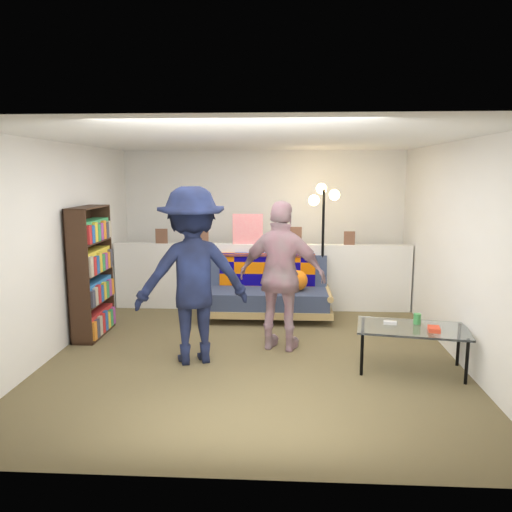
{
  "coord_description": "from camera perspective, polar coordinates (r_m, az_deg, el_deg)",
  "views": [
    {
      "loc": [
        0.33,
        -5.56,
        2.04
      ],
      "look_at": [
        0.0,
        0.4,
        1.05
      ],
      "focal_mm": 35.0,
      "sensor_mm": 36.0,
      "label": 1
    }
  ],
  "objects": [
    {
      "name": "half_wall_ledge",
      "position": [
        7.53,
        0.6,
        -2.38
      ],
      "size": [
        4.45,
        0.15,
        1.0
      ],
      "primitive_type": "cube",
      "color": "silver",
      "rests_on": "ground"
    },
    {
      "name": "room_shell",
      "position": [
        6.05,
        0.04,
        5.92
      ],
      "size": [
        4.6,
        5.05,
        2.45
      ],
      "color": "silver",
      "rests_on": "ground"
    },
    {
      "name": "coffee_table",
      "position": [
        5.47,
        17.51,
        -8.09
      ],
      "size": [
        1.2,
        0.79,
        0.58
      ],
      "color": "black",
      "rests_on": "ground"
    },
    {
      "name": "floor_lamp",
      "position": [
        7.25,
        7.65,
        3.84
      ],
      "size": [
        0.44,
        0.37,
        1.9
      ],
      "color": "black",
      "rests_on": "ground"
    },
    {
      "name": "bookshelf",
      "position": [
        6.6,
        -18.33,
        -2.22
      ],
      "size": [
        0.27,
        0.82,
        1.64
      ],
      "color": "black",
      "rests_on": "ground"
    },
    {
      "name": "ledge_decor",
      "position": [
        7.41,
        -1.15,
        2.73
      ],
      "size": [
        2.97,
        0.02,
        0.45
      ],
      "color": "brown",
      "rests_on": "half_wall_ledge"
    },
    {
      "name": "futon_sofa",
      "position": [
        7.13,
        1.36,
        -4.17
      ],
      "size": [
        1.82,
        0.89,
        0.78
      ],
      "color": "#A58650",
      "rests_on": "ground"
    },
    {
      "name": "person_right",
      "position": [
        5.75,
        2.98,
        -2.34
      ],
      "size": [
        1.1,
        0.68,
        1.74
      ],
      "primitive_type": "imported",
      "rotation": [
        0.0,
        0.0,
        2.87
      ],
      "color": "#CF869A",
      "rests_on": "ground"
    },
    {
      "name": "ground",
      "position": [
        5.93,
        -0.22,
        -10.69
      ],
      "size": [
        5.0,
        5.0,
        0.0
      ],
      "primitive_type": "plane",
      "color": "brown",
      "rests_on": "ground"
    },
    {
      "name": "person_left",
      "position": [
        5.41,
        -7.27,
        -2.24
      ],
      "size": [
        1.4,
        1.07,
        1.91
      ],
      "primitive_type": "imported",
      "rotation": [
        0.0,
        0.0,
        3.47
      ],
      "color": "black",
      "rests_on": "ground"
    }
  ]
}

